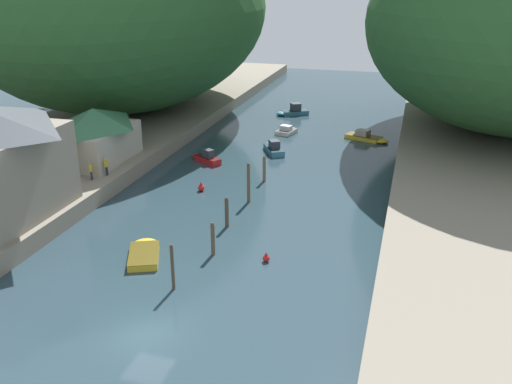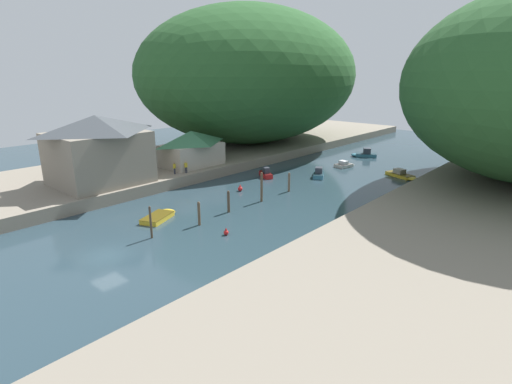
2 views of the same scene
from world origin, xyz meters
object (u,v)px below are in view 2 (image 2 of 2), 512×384
(boat_far_right_bank, at_px, (319,173))
(channel_buoy_near, at_px, (226,232))
(boat_near_quay, at_px, (364,154))
(boat_cabin_cruiser, at_px, (402,175))
(waterfront_building, at_px, (98,149))
(boat_open_rowboat, at_px, (160,216))
(boat_moored_right, at_px, (265,173))
(channel_buoy_far, at_px, (240,188))
(person_by_boathouse, at_px, (186,166))
(person_on_quay, at_px, (174,167))
(boathouse_shed, at_px, (191,148))
(boat_navy_launch, at_px, (345,165))

(boat_far_right_bank, bearing_deg, channel_buoy_near, -106.69)
(boat_near_quay, height_order, boat_cabin_cruiser, boat_near_quay)
(waterfront_building, height_order, boat_open_rowboat, waterfront_building)
(waterfront_building, bearing_deg, boat_near_quay, 72.42)
(boat_moored_right, xyz_separation_m, channel_buoy_near, (12.15, -20.17, -0.17))
(channel_buoy_near, bearing_deg, channel_buoy_far, 128.63)
(channel_buoy_far, bearing_deg, waterfront_building, -134.04)
(person_by_boathouse, bearing_deg, waterfront_building, 166.67)
(person_by_boathouse, bearing_deg, boat_near_quay, -8.84)
(boat_cabin_cruiser, bearing_deg, person_on_quay, -20.65)
(boat_near_quay, distance_m, boat_cabin_cruiser, 15.60)
(waterfront_building, xyz_separation_m, channel_buoy_near, (22.02, 1.12, -5.74))
(boat_cabin_cruiser, height_order, channel_buoy_far, boat_cabin_cruiser)
(boat_near_quay, distance_m, boat_moored_right, 24.13)
(boat_near_quay, bearing_deg, waterfront_building, 130.68)
(boathouse_shed, xyz_separation_m, boat_open_rowboat, (12.33, -14.80, -4.05))
(boat_far_right_bank, distance_m, person_by_boathouse, 20.23)
(boat_cabin_cruiser, xyz_separation_m, boat_open_rowboat, (-12.73, -35.09, -0.10))
(boat_far_right_bank, bearing_deg, boat_moored_right, -167.43)
(channel_buoy_far, bearing_deg, boat_moored_right, 107.87)
(person_on_quay, relative_size, person_by_boathouse, 1.00)
(boat_moored_right, xyz_separation_m, person_on_quay, (-6.48, -12.12, 2.05))
(waterfront_building, relative_size, boat_cabin_cruiser, 2.04)
(boat_near_quay, height_order, boat_far_right_bank, boat_near_quay)
(boathouse_shed, height_order, boat_far_right_bank, boathouse_shed)
(waterfront_building, bearing_deg, boat_far_right_bank, 59.26)
(boat_navy_launch, bearing_deg, boat_open_rowboat, -81.57)
(channel_buoy_far, bearing_deg, boathouse_shed, 172.96)
(waterfront_building, relative_size, boathouse_shed, 1.22)
(boat_far_right_bank, distance_m, person_on_quay, 21.85)
(person_on_quay, bearing_deg, boat_moored_right, -46.85)
(boat_near_quay, relative_size, boat_cabin_cruiser, 0.85)
(boat_open_rowboat, bearing_deg, channel_buoy_near, -13.17)
(boathouse_shed, height_order, boat_near_quay, boathouse_shed)
(waterfront_building, bearing_deg, person_by_boathouse, 69.02)
(boat_far_right_bank, relative_size, person_on_quay, 2.85)
(boat_near_quay, bearing_deg, boat_navy_launch, 157.18)
(waterfront_building, relative_size, boat_moored_right, 2.84)
(boat_cabin_cruiser, xyz_separation_m, person_by_boathouse, (-21.87, -24.03, 2.16))
(channel_buoy_near, bearing_deg, boat_navy_launch, 100.33)
(boathouse_shed, relative_size, person_on_quay, 5.65)
(waterfront_building, height_order, channel_buoy_far, waterfront_building)
(waterfront_building, xyz_separation_m, boat_navy_launch, (15.80, 35.26, -5.70))
(boat_moored_right, relative_size, boat_open_rowboat, 0.80)
(person_on_quay, distance_m, person_by_boathouse, 1.66)
(channel_buoy_far, height_order, person_by_boathouse, person_by_boathouse)
(channel_buoy_near, bearing_deg, boat_near_quay, 100.02)
(boat_near_quay, bearing_deg, person_on_quay, 131.38)
(boat_far_right_bank, relative_size, boat_open_rowboat, 0.93)
(waterfront_building, xyz_separation_m, channel_buoy_far, (12.55, 12.97, -5.67))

